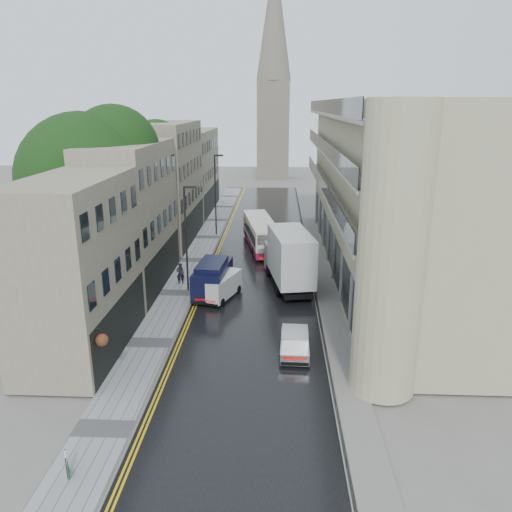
# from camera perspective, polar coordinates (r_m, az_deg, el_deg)

# --- Properties ---
(ground) EXTENTS (200.00, 200.00, 0.00)m
(ground) POSITION_cam_1_polar(r_m,az_deg,el_deg) (21.15, -2.91, -23.90)
(ground) COLOR slate
(ground) RESTS_ON ground
(road) EXTENTS (9.00, 85.00, 0.02)m
(road) POSITION_cam_1_polar(r_m,az_deg,el_deg) (45.59, 0.35, -0.69)
(road) COLOR black
(road) RESTS_ON ground
(left_sidewalk) EXTENTS (2.70, 85.00, 0.12)m
(left_sidewalk) POSITION_cam_1_polar(r_m,az_deg,el_deg) (46.17, -6.93, -0.52)
(left_sidewalk) COLOR gray
(left_sidewalk) RESTS_ON ground
(right_sidewalk) EXTENTS (1.80, 85.00, 0.12)m
(right_sidewalk) POSITION_cam_1_polar(r_m,az_deg,el_deg) (45.69, 7.13, -0.71)
(right_sidewalk) COLOR slate
(right_sidewalk) RESTS_ON ground
(old_shop_row) EXTENTS (4.50, 56.00, 12.00)m
(old_shop_row) POSITION_cam_1_polar(r_m,az_deg,el_deg) (47.89, -10.98, 7.24)
(old_shop_row) COLOR gray
(old_shop_row) RESTS_ON ground
(modern_block) EXTENTS (8.00, 40.00, 14.00)m
(modern_block) POSITION_cam_1_polar(r_m,az_deg,el_deg) (43.32, 14.14, 7.38)
(modern_block) COLOR tan
(modern_block) RESTS_ON ground
(church_spire) EXTENTS (6.40, 6.40, 40.00)m
(church_spire) POSITION_cam_1_polar(r_m,az_deg,el_deg) (98.11, 2.04, 20.56)
(church_spire) COLOR #716859
(church_spire) RESTS_ON ground
(tree_near) EXTENTS (10.56, 10.56, 13.89)m
(tree_near) POSITION_cam_1_polar(r_m,az_deg,el_deg) (39.23, -18.77, 5.95)
(tree_near) COLOR black
(tree_near) RESTS_ON ground
(tree_far) EXTENTS (9.24, 9.24, 12.46)m
(tree_far) POSITION_cam_1_polar(r_m,az_deg,el_deg) (51.42, -13.24, 8.02)
(tree_far) COLOR black
(tree_far) RESTS_ON ground
(cream_bus) EXTENTS (4.15, 10.60, 2.82)m
(cream_bus) POSITION_cam_1_polar(r_m,az_deg,el_deg) (46.95, -0.27, 1.65)
(cream_bus) COLOR white
(cream_bus) RESTS_ON road
(white_lorry) EXTENTS (4.13, 9.10, 4.60)m
(white_lorry) POSITION_cam_1_polar(r_m,az_deg,el_deg) (36.91, 2.50, -1.22)
(white_lorry) COLOR silver
(white_lorry) RESTS_ON road
(silver_hatchback) EXTENTS (1.71, 3.72, 1.38)m
(silver_hatchback) POSITION_cam_1_polar(r_m,az_deg,el_deg) (28.06, 2.92, -10.94)
(silver_hatchback) COLOR #B6B7BC
(silver_hatchback) RESTS_ON road
(white_van) EXTENTS (3.02, 4.45, 1.85)m
(white_van) POSITION_cam_1_polar(r_m,az_deg,el_deg) (36.16, -6.28, -4.02)
(white_van) COLOR silver
(white_van) RESTS_ON road
(navy_van) EXTENTS (2.59, 5.53, 2.74)m
(navy_van) POSITION_cam_1_polar(r_m,az_deg,el_deg) (36.18, -7.12, -3.29)
(navy_van) COLOR black
(navy_van) RESTS_ON road
(pedestrian) EXTENTS (0.73, 0.59, 1.72)m
(pedestrian) POSITION_cam_1_polar(r_m,az_deg,el_deg) (40.00, -8.65, -1.98)
(pedestrian) COLOR black
(pedestrian) RESTS_ON left_sidewalk
(lamp_post_near) EXTENTS (0.92, 0.36, 8.00)m
(lamp_post_near) POSITION_cam_1_polar(r_m,az_deg,el_deg) (37.64, -7.99, 1.84)
(lamp_post_near) COLOR black
(lamp_post_near) RESTS_ON left_sidewalk
(lamp_post_far) EXTENTS (0.99, 0.41, 8.61)m
(lamp_post_far) POSITION_cam_1_polar(r_m,az_deg,el_deg) (54.09, -4.66, 6.89)
(lamp_post_far) COLOR black
(lamp_post_far) RESTS_ON left_sidewalk
(estate_sign) EXTENTS (0.30, 0.54, 0.93)m
(estate_sign) POSITION_cam_1_polar(r_m,az_deg,el_deg) (21.97, -20.84, -21.41)
(estate_sign) COLOR silver
(estate_sign) RESTS_ON left_sidewalk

